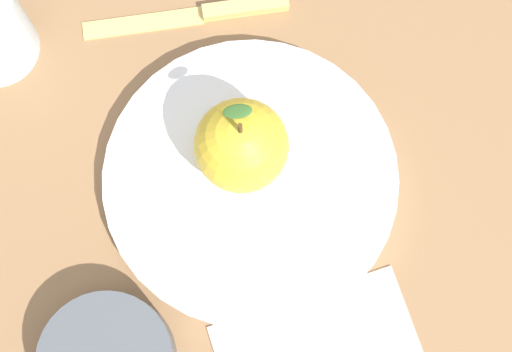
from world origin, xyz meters
TOP-DOWN VIEW (x-y plane):
  - ground_plane at (0.00, 0.00)m, footprint 2.40×2.40m
  - dinner_plate at (-0.03, -0.02)m, footprint 0.26×0.26m
  - apple at (-0.01, -0.02)m, footprint 0.08×0.08m
  - knife at (0.14, -0.01)m, footprint 0.02×0.19m

SIDE VIEW (x-z plane):
  - ground_plane at x=0.00m, z-range 0.00..0.00m
  - knife at x=0.14m, z-range 0.00..0.01m
  - dinner_plate at x=-0.03m, z-range 0.00..0.02m
  - apple at x=-0.01m, z-range 0.01..0.11m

